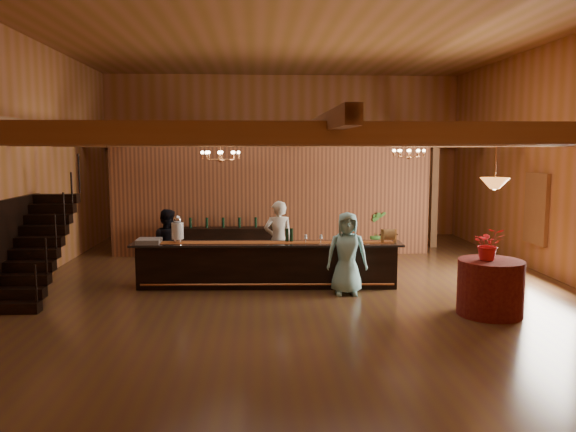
{
  "coord_description": "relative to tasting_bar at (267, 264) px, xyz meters",
  "views": [
    {
      "loc": [
        -0.94,
        -12.34,
        3.0
      ],
      "look_at": [
        -0.19,
        0.78,
        1.44
      ],
      "focal_mm": 35.0,
      "sensor_mm": 36.0,
      "label": 1
    }
  ],
  "objects": [
    {
      "name": "floor",
      "position": [
        0.71,
        0.28,
        -0.5
      ],
      "size": [
        14.0,
        14.0,
        0.0
      ],
      "primitive_type": "plane",
      "color": "brown",
      "rests_on": "ground"
    },
    {
      "name": "window_right_back",
      "position": [
        6.66,
        1.28,
        1.05
      ],
      "size": [
        0.12,
        1.05,
        1.75
      ],
      "primitive_type": "cube",
      "color": "white",
      "rests_on": "wall_right"
    },
    {
      "name": "bar_bottle_1",
      "position": [
        0.54,
        0.09,
        0.63
      ],
      "size": [
        0.07,
        0.07,
        0.3
      ],
      "primitive_type": "cylinder",
      "color": "black",
      "rests_on": "tasting_bar"
    },
    {
      "name": "backbar_shelf",
      "position": [
        -1.14,
        3.26,
        -0.07
      ],
      "size": [
        3.09,
        0.6,
        0.86
      ],
      "primitive_type": "cube",
      "rotation": [
        0.0,
        0.0,
        -0.04
      ],
      "color": "black",
      "rests_on": "floor"
    },
    {
      "name": "round_table",
      "position": [
        4.01,
        -2.32,
        0.01
      ],
      "size": [
        1.17,
        1.17,
        1.01
      ],
      "primitive_type": "cylinder",
      "color": "maroon",
      "rests_on": "floor"
    },
    {
      "name": "wall_left",
      "position": [
        -5.29,
        0.28,
        2.25
      ],
      "size": [
        0.1,
        14.0,
        5.5
      ],
      "primitive_type": "cube",
      "color": "#A4623E",
      "rests_on": "floor"
    },
    {
      "name": "bartender",
      "position": [
        0.27,
        0.7,
        0.42
      ],
      "size": [
        0.72,
        0.52,
        1.83
      ],
      "primitive_type": "imported",
      "rotation": [
        0.0,
        0.0,
        3.26
      ],
      "color": "silver",
      "rests_on": "floor"
    },
    {
      "name": "ceiling",
      "position": [
        0.71,
        0.28,
        5.0
      ],
      "size": [
        14.0,
        14.0,
        0.0
      ],
      "primitive_type": "plane",
      "rotation": [
        3.14,
        0.0,
        0.0
      ],
      "color": "#955934",
      "rests_on": "wall_back"
    },
    {
      "name": "tasting_bar",
      "position": [
        0.0,
        0.0,
        0.0
      ],
      "size": [
        5.9,
        1.01,
        0.99
      ],
      "rotation": [
        0.0,
        0.0,
        -0.04
      ],
      "color": "black",
      "rests_on": "floor"
    },
    {
      "name": "guest",
      "position": [
        1.64,
        -0.72,
        0.36
      ],
      "size": [
        0.88,
        0.6,
        1.72
      ],
      "primitive_type": "imported",
      "rotation": [
        0.0,
        0.0,
        -0.07
      ],
      "color": "#84CACE",
      "rests_on": "floor"
    },
    {
      "name": "chandelier_right",
      "position": [
        3.57,
        1.77,
        2.42
      ],
      "size": [
        0.8,
        0.8,
        0.44
      ],
      "color": "#C07542",
      "rests_on": "beam_grid"
    },
    {
      "name": "table_flowers",
      "position": [
        3.95,
        -2.31,
        0.81
      ],
      "size": [
        0.62,
        0.56,
        0.6
      ],
      "primitive_type": "imported",
      "rotation": [
        0.0,
        0.0,
        -0.2
      ],
      "color": "red",
      "rests_on": "round_table"
    },
    {
      "name": "bar_bottle_0",
      "position": [
        0.44,
        0.09,
        0.63
      ],
      "size": [
        0.07,
        0.07,
        0.3
      ],
      "primitive_type": "cylinder",
      "color": "black",
      "rests_on": "tasting_bar"
    },
    {
      "name": "glass_rack_tray",
      "position": [
        -2.55,
        0.07,
        0.53
      ],
      "size": [
        0.5,
        0.5,
        0.1
      ],
      "primitive_type": "cube",
      "color": "gray",
      "rests_on": "tasting_bar"
    },
    {
      "name": "backroom_boxes",
      "position": [
        0.42,
        5.78,
        0.03
      ],
      "size": [
        4.1,
        0.6,
        1.1
      ],
      "color": "black",
      "rests_on": "floor"
    },
    {
      "name": "chandelier_left",
      "position": [
        -0.98,
        -0.09,
        2.38
      ],
      "size": [
        0.8,
        0.8,
        0.47
      ],
      "color": "#C07542",
      "rests_on": "beam_grid"
    },
    {
      "name": "partition_wall",
      "position": [
        0.21,
        3.78,
        1.05
      ],
      "size": [
        9.0,
        0.18,
        3.1
      ],
      "primitive_type": "cube",
      "color": "brown",
      "rests_on": "floor"
    },
    {
      "name": "raffle_drum",
      "position": [
        2.64,
        -0.16,
        0.66
      ],
      "size": [
        0.34,
        0.24,
        0.3
      ],
      "color": "#A67941",
      "rests_on": "tasting_bar"
    },
    {
      "name": "staff_second",
      "position": [
        -2.28,
        0.73,
        0.33
      ],
      "size": [
        0.88,
        0.73,
        1.65
      ],
      "primitive_type": "imported",
      "rotation": [
        0.0,
        0.0,
        3.01
      ],
      "color": "black",
      "rests_on": "floor"
    },
    {
      "name": "beam_grid",
      "position": [
        0.71,
        0.79,
        2.74
      ],
      "size": [
        11.9,
        13.9,
        0.39
      ],
      "color": "brown",
      "rests_on": "wall_left"
    },
    {
      "name": "beverage_dispenser",
      "position": [
        -1.94,
        0.13,
        0.77
      ],
      "size": [
        0.26,
        0.26,
        0.6
      ],
      "color": "silver",
      "rests_on": "tasting_bar"
    },
    {
      "name": "floor_plant",
      "position": [
        3.26,
        3.87,
        0.11
      ],
      "size": [
        0.82,
        0.74,
        1.22
      ],
      "primitive_type": "imported",
      "rotation": [
        0.0,
        0.0,
        -0.34
      ],
      "color": "#356A23",
      "rests_on": "floor"
    },
    {
      "name": "wall_front",
      "position": [
        0.71,
        -6.72,
        2.25
      ],
      "size": [
        12.0,
        0.1,
        5.5
      ],
      "primitive_type": "cube",
      "color": "#A4623E",
      "rests_on": "floor"
    },
    {
      "name": "staircase",
      "position": [
        -4.74,
        -0.46,
        0.5
      ],
      "size": [
        1.0,
        2.8,
        2.0
      ],
      "color": "black",
      "rests_on": "floor"
    },
    {
      "name": "pendant_lamp",
      "position": [
        4.01,
        -2.32,
        1.9
      ],
      "size": [
        0.52,
        0.52,
        0.9
      ],
      "color": "#C07542",
      "rests_on": "beam_grid"
    },
    {
      "name": "table_vase",
      "position": [
        3.99,
        -2.25,
        0.65
      ],
      "size": [
        0.16,
        0.16,
        0.27
      ],
      "primitive_type": "imported",
      "rotation": [
        0.0,
        0.0,
        -0.19
      ],
      "color": "#C07542",
      "rests_on": "round_table"
    },
    {
      "name": "support_posts",
      "position": [
        0.71,
        -0.22,
        1.1
      ],
      "size": [
        9.2,
        10.2,
        3.2
      ],
      "color": "brown",
      "rests_on": "floor"
    },
    {
      "name": "wall_back",
      "position": [
        0.71,
        7.28,
        2.25
      ],
      "size": [
        12.0,
        0.1,
        5.5
      ],
      "primitive_type": "cube",
      "color": "#A4623E",
      "rests_on": "floor"
    },
    {
      "name": "wall_right",
      "position": [
        6.71,
        0.28,
        2.25
      ],
      "size": [
        0.1,
        14.0,
        5.5
      ],
      "primitive_type": "cube",
      "color": "#A4623E",
      "rests_on": "floor"
    }
  ]
}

